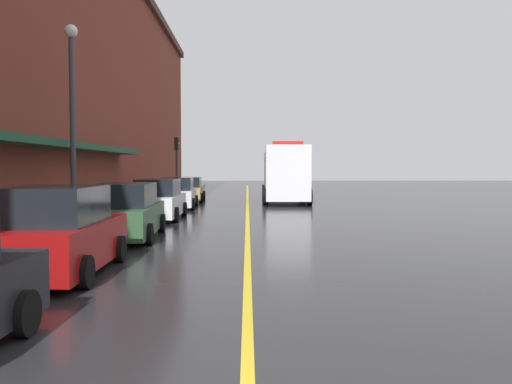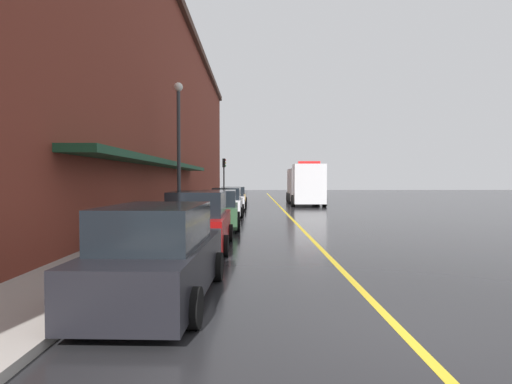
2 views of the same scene
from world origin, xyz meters
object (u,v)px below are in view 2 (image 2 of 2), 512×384
(parked_car_2, at_px, (219,210))
(traffic_light_near, at_px, (224,171))
(parked_car_1, at_px, (199,222))
(parking_meter_0, at_px, (220,192))
(parked_car_3, at_px, (227,203))
(parked_car_0, at_px, (159,256))
(parked_car_4, at_px, (232,198))
(street_lamp_left, at_px, (179,137))
(parked_car_5, at_px, (236,196))
(box_truck, at_px, (305,185))
(parking_meter_1, at_px, (207,197))

(parked_car_2, distance_m, traffic_light_near, 23.08)
(parked_car_1, xyz_separation_m, parking_meter_0, (-1.34, 24.42, 0.18))
(parked_car_3, bearing_deg, parked_car_2, -179.87)
(parked_car_0, bearing_deg, parked_car_2, 1.45)
(parked_car_1, height_order, parked_car_4, parked_car_1)
(street_lamp_left, bearing_deg, parked_car_5, 82.72)
(box_truck, bearing_deg, parked_car_2, -18.62)
(parked_car_1, xyz_separation_m, parked_car_2, (0.15, 5.67, -0.05))
(parking_meter_1, bearing_deg, parked_car_0, -86.03)
(parked_car_3, bearing_deg, parked_car_4, 0.08)
(parked_car_0, relative_size, box_truck, 0.51)
(parking_meter_1, relative_size, street_lamp_left, 0.19)
(parked_car_1, distance_m, parked_car_3, 11.89)
(parked_car_0, relative_size, street_lamp_left, 0.68)
(parked_car_5, bearing_deg, box_truck, -93.03)
(parking_meter_0, height_order, parking_meter_1, same)
(parked_car_1, bearing_deg, parking_meter_1, 5.14)
(parked_car_4, relative_size, box_truck, 0.51)
(parked_car_5, relative_size, street_lamp_left, 0.63)
(parked_car_5, height_order, street_lamp_left, street_lamp_left)
(parked_car_0, distance_m, parked_car_3, 17.54)
(parked_car_2, distance_m, parked_car_5, 17.68)
(parked_car_4, xyz_separation_m, street_lamp_left, (-2.09, -11.03, 3.60))
(parking_meter_0, distance_m, traffic_light_near, 4.67)
(box_truck, bearing_deg, parked_car_5, -90.39)
(box_truck, height_order, parking_meter_0, box_truck)
(parked_car_4, xyz_separation_m, parking_meter_0, (-1.49, 6.44, 0.26))
(parked_car_0, xyz_separation_m, traffic_light_near, (-1.30, 34.24, 2.31))
(parked_car_3, bearing_deg, parking_meter_1, 35.80)
(parking_meter_1, bearing_deg, box_truck, 49.89)
(parked_car_0, distance_m, parking_meter_1, 19.65)
(parked_car_1, relative_size, parked_car_2, 0.92)
(parking_meter_1, distance_m, street_lamp_left, 7.79)
(parked_car_1, relative_size, parking_meter_1, 3.41)
(parked_car_4, height_order, traffic_light_near, traffic_light_near)
(parked_car_2, distance_m, parking_meter_1, 8.42)
(box_truck, bearing_deg, parked_car_3, -27.98)
(traffic_light_near, bearing_deg, street_lamp_left, -91.75)
(street_lamp_left, bearing_deg, parking_meter_1, 85.11)
(box_truck, height_order, street_lamp_left, street_lamp_left)
(parked_car_3, xyz_separation_m, traffic_light_near, (-1.42, 16.70, 2.33))
(box_truck, bearing_deg, parked_car_4, -49.23)
(parked_car_0, distance_m, parked_car_2, 11.32)
(parked_car_1, bearing_deg, street_lamp_left, 15.27)
(parked_car_3, height_order, box_truck, box_truck)
(parked_car_1, relative_size, parking_meter_0, 3.41)
(parked_car_2, bearing_deg, box_truck, -21.80)
(parked_car_2, bearing_deg, parked_car_0, 177.28)
(parked_car_1, height_order, parked_car_3, parked_car_1)
(parked_car_5, bearing_deg, parked_car_2, 178.47)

